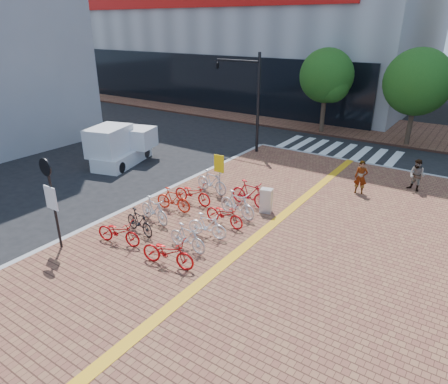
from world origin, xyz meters
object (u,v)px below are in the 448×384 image
Objects in this scene: bike_2 at (154,210)px; bike_7 at (187,238)px; bike_0 at (119,232)px; bike_8 at (207,226)px; yellow_sign at (219,167)px; box_truck at (121,146)px; bike_4 at (193,193)px; bike_5 at (212,182)px; pedestrian_a at (361,177)px; bike_3 at (173,200)px; bike_6 at (168,252)px; bike_11 at (250,194)px; traffic_light_pole at (239,83)px; notice_sign at (51,193)px; utility_box at (266,201)px; bike_10 at (237,204)px; bike_1 at (139,222)px; pedestrian_b at (417,175)px; bike_9 at (224,214)px.

bike_2 reaches higher than bike_7.
bike_2 is at bearing -7.64° from bike_0.
bike_8 is 4.31m from yellow_sign.
box_truck is (-6.92, 4.60, 0.40)m from bike_2.
bike_5 reaches higher than bike_4.
bike_4 is 1.18× the size of pedestrian_a.
yellow_sign reaches higher than bike_5.
bike_4 is at bearing -19.17° from bike_3.
bike_11 reaches higher than bike_6.
traffic_light_pole is 8.08m from box_truck.
bike_6 is at bearing 172.01° from bike_8.
bike_6 is 4.53m from notice_sign.
bike_5 is 1.72× the size of utility_box.
utility_box reaches higher than bike_3.
bike_3 is 0.87× the size of bike_6.
bike_10 reaches higher than bike_6.
pedestrian_a is 6.67m from yellow_sign.
bike_11 is at bearing -54.42° from traffic_light_pole.
notice_sign is (-1.59, -5.69, 1.64)m from bike_4.
utility_box is at bearing -50.61° from traffic_light_pole.
bike_0 is at bearing 176.50° from bike_4.
bike_1 is 5.04m from bike_11.
pedestrian_a is (3.57, 4.16, 0.22)m from bike_11.
pedestrian_a reaches higher than bike_10.
bike_11 is at bearing -8.37° from bike_6.
bike_5 is at bearing -11.49° from bike_3.
bike_3 reaches higher than bike_0.
pedestrian_a is at bearing -42.58° from bike_0.
bike_6 is 5.48m from utility_box.
bike_8 is at bearing -8.43° from bike_6.
bike_6 is at bearing -94.81° from pedestrian_b.
bike_4 is 0.98× the size of bike_6.
utility_box is at bearing -27.83° from bike_10.
pedestrian_a is at bearing -19.53° from traffic_light_pole.
yellow_sign is 7.46m from box_truck.
pedestrian_b is at bearing -46.90° from bike_5.
bike_4 is 9.69m from traffic_light_pole.
bike_3 is at bearing 14.50° from bike_2.
box_truck is at bearing 55.14° from bike_8.
bike_11 is 1.24× the size of pedestrian_b.
bike_5 reaches higher than bike_7.
bike_0 is at bearing 77.76° from bike_6.
bike_3 is 0.40× the size of box_truck.
traffic_light_pole reaches higher than bike_8.
bike_3 is at bearing -114.14° from pedestrian_b.
pedestrian_a is 13.39m from notice_sign.
bike_4 is 1.05× the size of bike_9.
pedestrian_a is 0.37× the size of box_truck.
yellow_sign is at bearing 75.31° from notice_sign.
bike_4 is at bearing 11.26° from bike_1.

